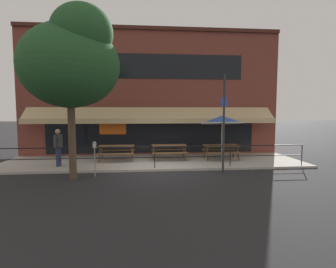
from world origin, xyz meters
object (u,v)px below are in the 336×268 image
picnic_table_centre (169,148)px  pedestrian_walking (58,145)px  picnic_table_left (117,149)px  picnic_table_right (221,148)px  street_tree_curbside (72,60)px  street_sign_pole (224,122)px  patio_umbrella_right (222,120)px  parking_meter_near (94,148)px

picnic_table_centre → pedestrian_walking: size_ratio=1.05×
picnic_table_left → picnic_table_centre: same height
picnic_table_right → street_tree_curbside: street_tree_curbside is taller
picnic_table_left → picnic_table_centre: 2.70m
pedestrian_walking → street_sign_pole: 7.51m
picnic_table_left → patio_umbrella_right: patio_umbrella_right is taller
picnic_table_right → parking_meter_near: bearing=-156.1°
street_sign_pole → street_tree_curbside: bearing=-175.1°
picnic_table_left → picnic_table_right: size_ratio=1.00×
picnic_table_centre → street_sign_pole: street_sign_pole is taller
street_tree_curbside → pedestrian_walking: bearing=121.7°
parking_meter_near → street_sign_pole: street_sign_pole is taller
pedestrian_walking → street_tree_curbside: (1.27, -2.05, 3.47)m
street_tree_curbside → street_sign_pole: bearing=4.9°
picnic_table_left → pedestrian_walking: size_ratio=1.05×
patio_umbrella_right → pedestrian_walking: 8.05m
picnic_table_right → pedestrian_walking: 7.99m
picnic_table_left → street_tree_curbside: bearing=-111.4°
picnic_table_left → picnic_table_right: bearing=-2.1°
parking_meter_near → street_sign_pole: (5.33, 0.17, 1.00)m
parking_meter_near → street_sign_pole: 5.43m
picnic_table_centre → patio_umbrella_right: 3.09m
picnic_table_centre → picnic_table_right: bearing=-4.3°
picnic_table_left → patio_umbrella_right: 5.61m
pedestrian_walking → street_sign_pole: street_sign_pole is taller
pedestrian_walking → street_tree_curbside: 4.23m
street_sign_pole → street_tree_curbside: 6.48m
picnic_table_centre → pedestrian_walking: pedestrian_walking is taller
parking_meter_near → street_tree_curbside: size_ratio=0.22×
picnic_table_right → parking_meter_near: (-5.99, -2.65, 0.44)m
picnic_table_right → street_tree_curbside: 8.25m
picnic_table_centre → pedestrian_walking: 5.36m
pedestrian_walking → street_tree_curbside: bearing=-58.3°
picnic_table_left → picnic_table_right: (5.41, -0.19, 0.00)m
picnic_table_right → street_sign_pole: (-0.65, -2.49, 1.44)m
picnic_table_left → parking_meter_near: size_ratio=1.27×
picnic_table_left → picnic_table_centre: bearing=0.2°
street_tree_curbside → picnic_table_centre: bearing=39.0°
picnic_table_centre → parking_meter_near: (-3.28, -2.86, 0.44)m
picnic_table_right → street_tree_curbside: (-6.66, -3.01, 3.82)m
picnic_table_right → patio_umbrella_right: size_ratio=0.75×
picnic_table_left → parking_meter_near: (-0.58, -2.85, 0.44)m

